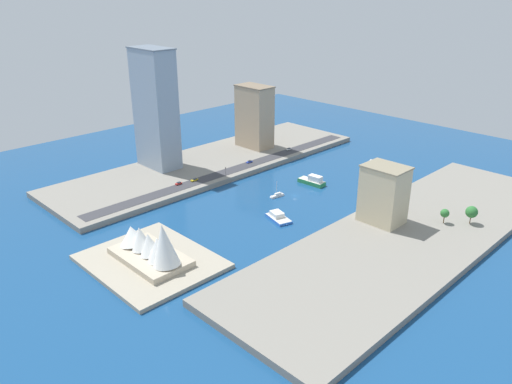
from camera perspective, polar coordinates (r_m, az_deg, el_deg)
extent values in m
plane|color=navy|center=(312.42, 4.46, -0.41)|extent=(440.00, 440.00, 0.00)
cube|color=gray|center=(271.54, 17.23, -4.75)|extent=(70.00, 240.00, 3.46)
cube|color=gray|center=(365.13, -4.97, 3.33)|extent=(70.00, 240.00, 3.46)
cube|color=#A89E89|center=(243.05, -11.87, -7.75)|extent=(61.49, 51.20, 2.00)
cube|color=#38383D|center=(346.65, -2.32, 2.65)|extent=(10.27, 228.00, 0.15)
cube|color=#999EA3|center=(372.06, 13.30, 3.02)|extent=(11.61, 6.72, 1.63)
cone|color=#999EA3|center=(370.68, 14.18, 2.86)|extent=(1.82, 1.82, 1.46)
cube|color=white|center=(371.63, 13.18, 3.35)|extent=(5.36, 4.16, 2.54)
cube|color=beige|center=(371.78, 13.31, 3.14)|extent=(11.15, 6.45, 0.10)
cube|color=white|center=(309.76, 2.41, -0.45)|extent=(3.60, 9.84, 1.18)
cone|color=white|center=(306.78, 1.67, -0.67)|extent=(1.20, 1.20, 1.06)
cube|color=white|center=(309.65, 2.51, -0.21)|extent=(2.11, 4.47, 1.26)
cube|color=beige|center=(309.51, 2.42, -0.34)|extent=(3.45, 9.44, 0.10)
cylinder|color=silver|center=(307.46, 2.36, 0.43)|extent=(0.24, 0.24, 9.27)
cube|color=blue|center=(280.06, 2.59, -3.04)|extent=(18.14, 12.47, 1.44)
cone|color=blue|center=(273.46, 3.52, -3.72)|extent=(1.60, 1.60, 1.29)
cube|color=white|center=(280.59, 2.40, -2.52)|extent=(8.64, 7.49, 2.62)
cube|color=beige|center=(279.72, 2.59, -2.89)|extent=(17.42, 11.97, 0.10)
cube|color=#2D8C4C|center=(331.23, 6.35, 1.14)|extent=(18.68, 7.90, 2.64)
cone|color=#2D8C4C|center=(336.59, 4.99, 1.55)|extent=(2.52, 2.52, 2.38)
cube|color=white|center=(328.56, 6.77, 1.54)|extent=(9.14, 5.31, 3.80)
cube|color=beige|center=(330.73, 6.36, 1.36)|extent=(17.94, 7.58, 0.10)
cube|color=orange|center=(352.94, 16.01, 1.68)|extent=(12.82, 6.72, 1.90)
cone|color=orange|center=(357.32, 15.28, 2.02)|extent=(2.10, 2.10, 1.71)
cube|color=white|center=(351.64, 16.16, 1.90)|extent=(5.37, 3.94, 1.76)
cube|color=beige|center=(352.60, 16.03, 1.83)|extent=(12.31, 6.45, 0.10)
cube|color=tan|center=(389.63, -0.18, 8.52)|extent=(27.23, 16.53, 46.84)
cube|color=#7C6B55|center=(384.51, -0.19, 11.97)|extent=(28.32, 17.19, 0.80)
cube|color=#8C9EB2|center=(348.27, -11.36, 9.17)|extent=(30.98, 16.99, 79.84)
cube|color=slate|center=(341.43, -11.89, 15.75)|extent=(32.22, 17.67, 0.80)
cube|color=#C6B793|center=(272.64, 14.32, -0.33)|extent=(21.60, 16.70, 30.70)
cube|color=gray|center=(267.07, 14.65, 2.78)|extent=(22.47, 17.36, 0.80)
cylinder|color=black|center=(325.59, -7.18, 1.20)|extent=(0.25, 0.64, 0.64)
cylinder|color=black|center=(326.89, -7.37, 1.28)|extent=(0.25, 0.64, 0.64)
cylinder|color=black|center=(327.55, -6.70, 1.36)|extent=(0.25, 0.64, 0.64)
cylinder|color=black|center=(328.85, -6.88, 1.44)|extent=(0.25, 0.64, 0.64)
cube|color=yellow|center=(327.12, -7.03, 1.37)|extent=(1.96, 5.03, 0.75)
cube|color=#262D38|center=(327.03, -7.01, 1.48)|extent=(1.72, 2.82, 0.52)
cylinder|color=black|center=(321.12, -8.93, 0.79)|extent=(0.27, 0.65, 0.64)
cylinder|color=black|center=(322.28, -9.10, 0.86)|extent=(0.27, 0.65, 0.64)
cylinder|color=black|center=(322.82, -8.50, 0.94)|extent=(0.27, 0.65, 0.64)
cylinder|color=black|center=(323.98, -8.67, 1.01)|extent=(0.27, 0.65, 0.64)
cube|color=red|center=(322.42, -8.80, 0.96)|extent=(1.88, 4.42, 0.87)
cube|color=#262D38|center=(322.30, -8.78, 1.08)|extent=(1.61, 2.49, 0.46)
cylinder|color=black|center=(385.44, 3.70, 4.77)|extent=(0.26, 0.64, 0.64)
cylinder|color=black|center=(386.42, 3.52, 4.82)|extent=(0.26, 0.64, 0.64)
cylinder|color=black|center=(387.69, 4.00, 4.87)|extent=(0.26, 0.64, 0.64)
cylinder|color=black|center=(388.66, 3.82, 4.92)|extent=(0.26, 0.64, 0.64)
cube|color=white|center=(386.96, 3.76, 4.88)|extent=(1.87, 4.45, 0.80)
cube|color=#262D38|center=(386.92, 3.78, 4.98)|extent=(1.62, 2.50, 0.50)
cylinder|color=black|center=(356.80, -0.88, 3.32)|extent=(0.28, 0.65, 0.64)
cylinder|color=black|center=(357.88, -1.04, 3.38)|extent=(0.28, 0.65, 0.64)
cylinder|color=black|center=(358.81, -0.49, 3.44)|extent=(0.28, 0.65, 0.64)
cylinder|color=black|center=(359.88, -0.65, 3.50)|extent=(0.28, 0.65, 0.64)
cube|color=blue|center=(358.26, -0.76, 3.45)|extent=(1.92, 4.70, 0.71)
cube|color=#262D38|center=(358.19, -0.73, 3.56)|extent=(1.62, 2.66, 0.58)
cylinder|color=black|center=(332.31, -3.47, 2.22)|extent=(0.18, 0.18, 5.50)
cube|color=black|center=(331.19, -3.48, 2.74)|extent=(0.36, 0.36, 1.00)
sphere|color=red|center=(331.07, -3.48, 2.80)|extent=(0.24, 0.24, 0.24)
sphere|color=yellow|center=(331.19, -3.48, 2.74)|extent=(0.24, 0.24, 0.24)
sphere|color=green|center=(331.31, -3.48, 2.69)|extent=(0.24, 0.24, 0.24)
cube|color=#BCAD93|center=(241.82, -11.92, -7.24)|extent=(39.60, 23.02, 3.00)
cone|color=white|center=(227.04, -10.39, -5.95)|extent=(14.54, 12.45, 20.76)
cone|color=white|center=(232.93, -11.06, -6.39)|extent=(12.04, 11.05, 12.13)
cone|color=white|center=(238.60, -12.05, -5.84)|extent=(11.99, 10.26, 12.12)
cone|color=white|center=(243.99, -13.00, -5.16)|extent=(11.94, 10.28, 12.65)
cone|color=white|center=(250.35, -13.91, -4.78)|extent=(15.20, 13.69, 11.51)
cylinder|color=brown|center=(290.47, 23.20, -2.94)|extent=(0.50, 0.50, 4.24)
sphere|color=#2D7233|center=(288.62, 23.34, -2.10)|extent=(6.37, 6.37, 6.37)
cylinder|color=brown|center=(285.74, 20.60, -2.97)|extent=(0.50, 0.50, 3.98)
sphere|color=#2D7233|center=(284.19, 20.70, -2.27)|extent=(4.66, 4.66, 4.66)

